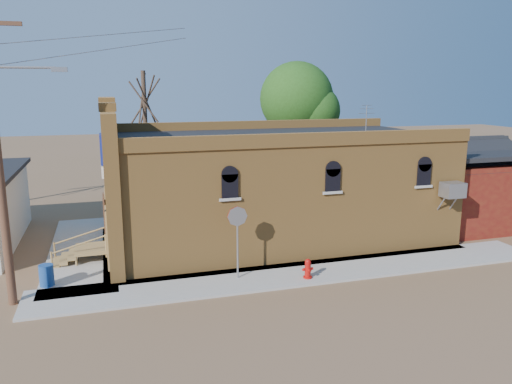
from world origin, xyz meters
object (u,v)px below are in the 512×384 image
object	(u,v)px
brick_bar	(269,187)
trash_barrel	(47,275)
fire_hydrant	(308,269)
stop_sign	(237,223)

from	to	relation	value
brick_bar	trash_barrel	bearing A→B (deg)	-160.07
brick_bar	trash_barrel	distance (m)	9.70
fire_hydrant	trash_barrel	size ratio (longest dim) A/B	0.96
stop_sign	brick_bar	bearing A→B (deg)	80.99
stop_sign	trash_barrel	bearing A→B (deg)	-168.87
brick_bar	trash_barrel	size ratio (longest dim) A/B	22.43
fire_hydrant	trash_barrel	bearing A→B (deg)	151.45
stop_sign	fire_hydrant	bearing A→B (deg)	4.19
brick_bar	trash_barrel	world-z (taller)	brick_bar
trash_barrel	brick_bar	bearing A→B (deg)	19.93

